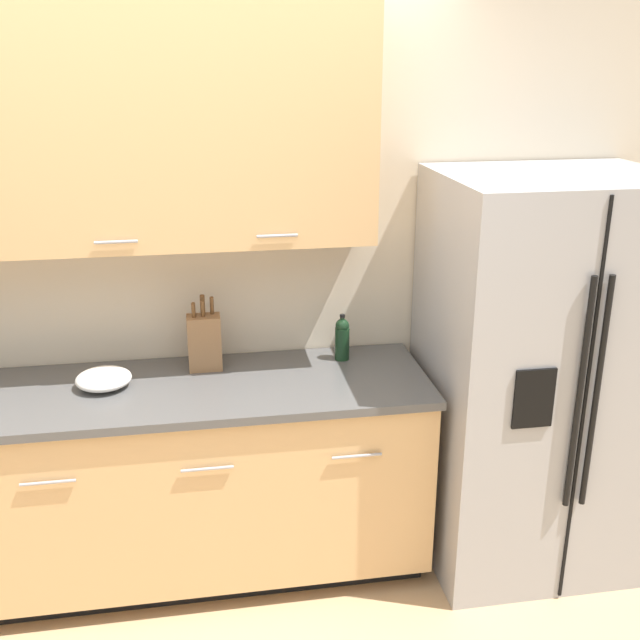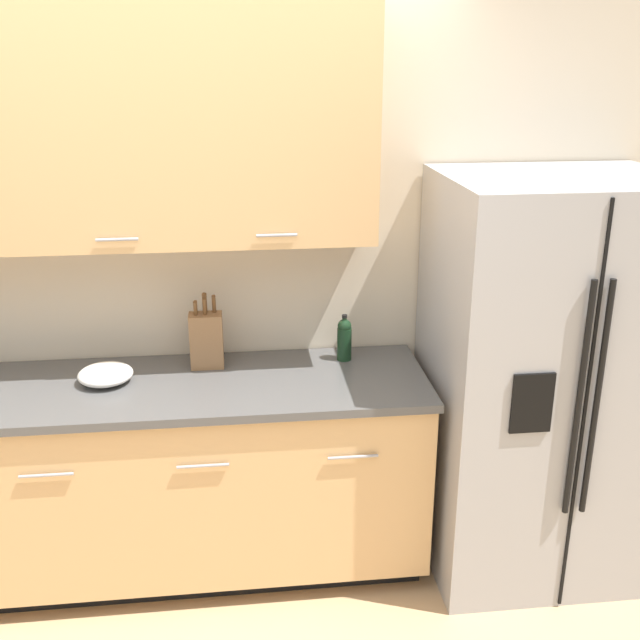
{
  "view_description": "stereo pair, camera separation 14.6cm",
  "coord_description": "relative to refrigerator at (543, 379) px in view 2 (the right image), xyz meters",
  "views": [
    {
      "loc": [
        0.15,
        -2.05,
        2.18
      ],
      "look_at": [
        0.63,
        0.8,
        1.15
      ],
      "focal_mm": 42.0,
      "sensor_mm": 36.0,
      "label": 1
    },
    {
      "loc": [
        0.29,
        -2.07,
        2.18
      ],
      "look_at": [
        0.63,
        0.8,
        1.15
      ],
      "focal_mm": 42.0,
      "sensor_mm": 36.0,
      "label": 2
    }
  ],
  "objects": [
    {
      "name": "refrigerator",
      "position": [
        0.0,
        0.0,
        0.0
      ],
      "size": [
        0.94,
        0.79,
        1.74
      ],
      "color": "#9E9EA0",
      "rests_on": "ground_plane"
    },
    {
      "name": "mixing_bowl",
      "position": [
        -1.84,
        0.11,
        0.07
      ],
      "size": [
        0.22,
        0.22,
        0.07
      ],
      "color": "white",
      "rests_on": "counter_unit"
    },
    {
      "name": "knife_block",
      "position": [
        -1.43,
        0.23,
        0.16
      ],
      "size": [
        0.14,
        0.09,
        0.33
      ],
      "color": "olive",
      "rests_on": "counter_unit"
    },
    {
      "name": "oil_bottle",
      "position": [
        -0.83,
        0.24,
        0.13
      ],
      "size": [
        0.06,
        0.06,
        0.21
      ],
      "color": "black",
      "rests_on": "counter_unit"
    },
    {
      "name": "counter_unit",
      "position": [
        -1.73,
        0.08,
        -0.41
      ],
      "size": [
        2.45,
        0.64,
        0.9
      ],
      "color": "black",
      "rests_on": "ground_plane"
    },
    {
      "name": "wall_back",
      "position": [
        -1.63,
        0.36,
        0.63
      ],
      "size": [
        10.0,
        0.39,
        2.6
      ],
      "color": "beige",
      "rests_on": "ground_plane"
    }
  ]
}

